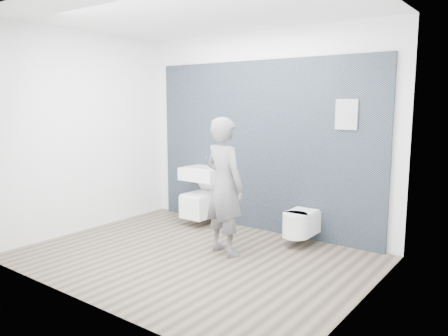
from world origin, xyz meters
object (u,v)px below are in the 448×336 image
Objects in this scene: washbasin at (203,173)px; toilet_square at (202,204)px; visitor at (224,186)px; toilet_rounded at (299,223)px.

washbasin reaches higher than toilet_square.
toilet_rounded is at bearing -112.97° from visitor.
washbasin reaches higher than toilet_rounded.
toilet_square is at bearing 179.89° from toilet_rounded.
washbasin is at bearing 90.00° from toilet_square.
toilet_rounded is 0.34× the size of visitor.
toilet_rounded is 1.15m from visitor.
visitor reaches higher than toilet_square.
washbasin is at bearing -26.93° from visitor.
toilet_square is at bearing -90.00° from washbasin.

